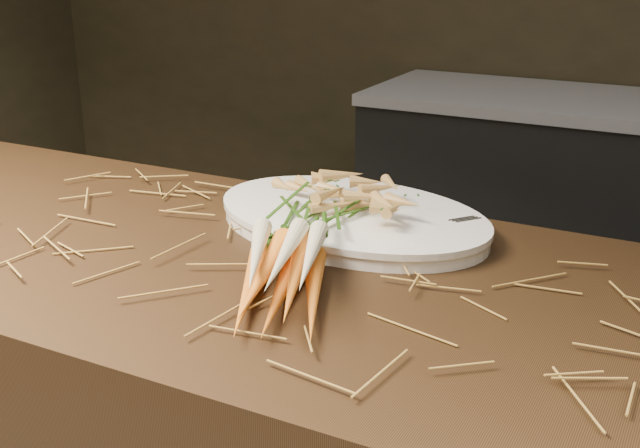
{
  "coord_description": "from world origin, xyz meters",
  "views": [
    {
      "loc": [
        0.58,
        -0.65,
        1.37
      ],
      "look_at": [
        0.06,
        0.34,
        0.96
      ],
      "focal_mm": 45.0,
      "sensor_mm": 36.0,
      "label": 1
    }
  ],
  "objects": [
    {
      "name": "roasted_veg_heap",
      "position": [
        0.04,
        0.5,
        0.95
      ],
      "size": [
        0.27,
        0.21,
        0.05
      ],
      "primitive_type": null,
      "rotation": [
        0.0,
        0.0,
        -0.18
      ],
      "color": "olive",
      "rests_on": "serving_platter"
    },
    {
      "name": "serving_fork",
      "position": [
        0.21,
        0.45,
        0.93
      ],
      "size": [
        0.13,
        0.16,
        0.0
      ],
      "primitive_type": "cube",
      "rotation": [
        0.0,
        0.0,
        -0.67
      ],
      "color": "silver",
      "rests_on": "serving_platter"
    },
    {
      "name": "root_veg_bunch",
      "position": [
        0.04,
        0.32,
        0.94
      ],
      "size": [
        0.32,
        0.5,
        0.09
      ],
      "rotation": [
        0.0,
        0.0,
        0.37
      ],
      "color": "orange",
      "rests_on": "main_counter"
    },
    {
      "name": "back_counter",
      "position": [
        0.3,
        2.18,
        0.42
      ],
      "size": [
        1.82,
        0.62,
        0.84
      ],
      "color": "black",
      "rests_on": "ground"
    },
    {
      "name": "serving_platter",
      "position": [
        0.04,
        0.5,
        0.91
      ],
      "size": [
        0.54,
        0.41,
        0.03
      ],
      "primitive_type": null,
      "rotation": [
        0.0,
        0.0,
        -0.18
      ],
      "color": "white",
      "rests_on": "main_counter"
    },
    {
      "name": "straw_bedding",
      "position": [
        0.0,
        0.3,
        0.91
      ],
      "size": [
        1.4,
        0.6,
        0.02
      ],
      "primitive_type": null,
      "color": "olive",
      "rests_on": "main_counter"
    }
  ]
}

